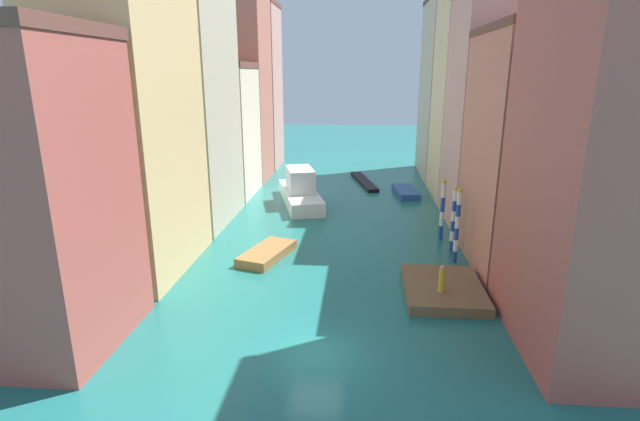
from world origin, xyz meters
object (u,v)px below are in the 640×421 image
gondola_black (364,181)px  waterfront_dock (443,289)px  person_on_dock (442,279)px  motorboat_1 (406,192)px  mooring_pole_1 (453,218)px  mooring_pole_2 (442,209)px  vaporetto_white (300,191)px  motorboat_0 (267,253)px  mooring_pole_0 (457,225)px

gondola_black → waterfront_dock: bearing=-81.1°
person_on_dock → motorboat_1: 24.64m
mooring_pole_1 → mooring_pole_2: bearing=99.4°
mooring_pole_1 → vaporetto_white: 17.43m
vaporetto_white → motorboat_1: (10.66, 4.32, -0.94)m
gondola_black → motorboat_0: bearing=-105.6°
person_on_dock → mooring_pole_2: (1.61, 10.64, 1.10)m
mooring_pole_0 → vaporetto_white: bearing=130.6°
mooring_pole_0 → vaporetto_white: (-12.34, 14.38, -1.39)m
mooring_pole_1 → motorboat_1: bearing=96.5°
mooring_pole_1 → mooring_pole_2: 2.44m
gondola_black → motorboat_0: 25.18m
mooring_pole_2 → motorboat_0: size_ratio=0.87×
person_on_dock → vaporetto_white: size_ratio=0.14×
waterfront_dock → gondola_black: bearing=98.9°
waterfront_dock → vaporetto_white: bearing=119.2°
vaporetto_white → gondola_black: size_ratio=1.14×
mooring_pole_0 → motorboat_1: size_ratio=0.95×
waterfront_dock → gondola_black: 29.33m
waterfront_dock → mooring_pole_0: bearing=72.7°
mooring_pole_0 → motorboat_0: 13.04m
vaporetto_white → motorboat_1: 11.54m
person_on_dock → mooring_pole_0: bearing=72.9°
person_on_dock → gondola_black: bearing=98.1°
person_on_dock → gondola_black: person_on_dock is taller
motorboat_1 → gondola_black: bearing=129.4°
gondola_black → motorboat_0: motorboat_0 is taller
mooring_pole_2 → motorboat_0: bearing=-158.7°
motorboat_0 → gondola_black: bearing=74.4°
mooring_pole_2 → vaporetto_white: (-12.13, 9.67, -1.17)m
person_on_dock → mooring_pole_2: bearing=81.4°
person_on_dock → mooring_pole_1: mooring_pole_1 is taller
waterfront_dock → mooring_pole_2: bearing=82.2°
vaporetto_white → waterfront_dock: bearing=-60.8°
waterfront_dock → mooring_pole_0: (1.54, 4.94, 2.35)m
waterfront_dock → mooring_pole_0: size_ratio=1.13×
vaporetto_white → mooring_pole_2: bearing=-38.6°
motorboat_1 → motorboat_0: bearing=-120.5°
mooring_pole_0 → vaporetto_white: 19.00m
mooring_pole_1 → gondola_black: 22.72m
waterfront_dock → motorboat_1: motorboat_1 is taller
waterfront_dock → vaporetto_white: (-10.80, 19.32, 0.96)m
vaporetto_white → motorboat_1: size_ratio=2.03×
waterfront_dock → motorboat_0: (-11.29, 4.73, 0.02)m
waterfront_dock → motorboat_1: size_ratio=1.07×
waterfront_dock → mooring_pole_1: mooring_pole_1 is taller
person_on_dock → gondola_black: (-4.25, 29.96, -1.14)m
waterfront_dock → person_on_dock: (-0.28, -0.98, 1.03)m
person_on_dock → mooring_pole_0: mooring_pole_0 is taller
motorboat_1 → waterfront_dock: bearing=-89.6°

